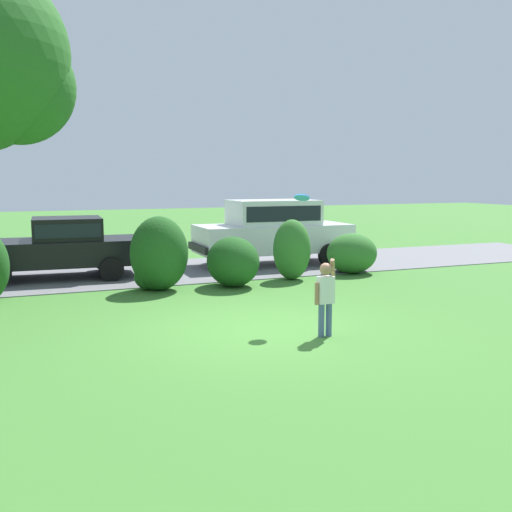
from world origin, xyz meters
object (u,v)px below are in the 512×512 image
object	(u,v)px
parked_suv	(273,229)
child_thrower	(325,293)
frisbee	(302,197)
parked_sedan	(59,246)

from	to	relation	value
parked_suv	child_thrower	size ratio (longest dim) A/B	3.68
parked_suv	frisbee	size ratio (longest dim) A/B	15.82
parked_suv	parked_sedan	bearing A→B (deg)	-179.40
frisbee	parked_suv	bearing A→B (deg)	69.95
parked_sedan	child_thrower	size ratio (longest dim) A/B	3.49
parked_sedan	frisbee	xyz separation A→B (m)	(3.65, -6.46, 1.37)
parked_sedan	parked_suv	bearing A→B (deg)	0.60
child_thrower	frisbee	world-z (taller)	frisbee
frisbee	parked_sedan	bearing A→B (deg)	119.47
parked_sedan	frisbee	world-z (taller)	frisbee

